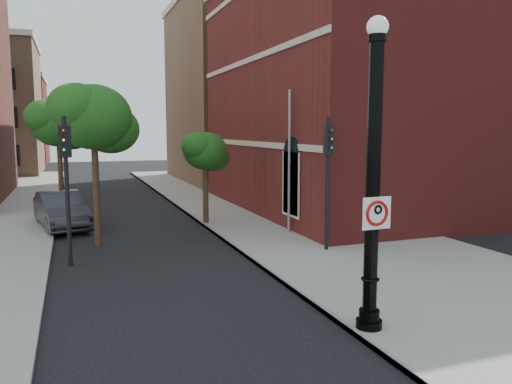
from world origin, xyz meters
name	(u,v)px	position (x,y,z in m)	size (l,w,h in m)	color
ground	(250,338)	(0.00, 0.00, 0.00)	(120.00, 120.00, 0.00)	black
sidewalk_right	(303,226)	(6.00, 10.00, 0.06)	(8.00, 60.00, 0.12)	gray
curb_edge	(215,232)	(2.05, 10.00, 0.07)	(0.10, 60.00, 0.14)	gray
brick_wall_building	(436,92)	(16.00, 14.00, 6.26)	(22.30, 16.30, 12.50)	maroon
bg_building_tan_b	(309,96)	(16.00, 30.00, 7.00)	(22.00, 14.00, 14.00)	#997353
lamppost	(373,193)	(2.39, -0.62, 2.93)	(0.54, 0.54, 6.34)	black
no_parking_sign	(377,213)	(2.39, -0.78, 2.55)	(0.65, 0.08, 0.65)	white
parked_car	(61,210)	(-3.73, 13.43, 0.77)	(1.64, 4.70, 1.55)	#2C2C31
traffic_signal_left	(66,166)	(-3.40, 6.99, 3.09)	(0.37, 0.41, 4.59)	black
traffic_signal_right	(328,162)	(4.80, 5.69, 3.10)	(0.35, 0.40, 4.60)	black
utility_pole	(289,163)	(4.80, 8.85, 2.86)	(0.11, 0.11, 5.72)	#999999
street_tree_a	(94,119)	(-2.41, 9.67, 4.56)	(3.20, 2.89, 5.77)	#382516
street_tree_b	(59,125)	(-3.73, 16.90, 4.41)	(3.10, 2.80, 5.59)	#382516
street_tree_c	(206,152)	(2.23, 11.99, 3.21)	(2.26, 2.05, 4.08)	#382516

